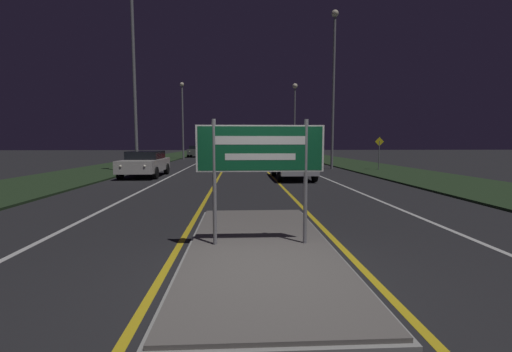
# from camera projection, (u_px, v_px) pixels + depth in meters

# --- Properties ---
(ground_plane) EXTENTS (160.00, 160.00, 0.00)m
(ground_plane) POSITION_uv_depth(u_px,v_px,m) (266.00, 277.00, 4.85)
(ground_plane) COLOR #232326
(median_island) EXTENTS (2.58, 6.15, 0.10)m
(median_island) POSITION_uv_depth(u_px,v_px,m) (260.00, 247.00, 6.09)
(median_island) COLOR #999993
(median_island) RESTS_ON ground_plane
(verge_left) EXTENTS (5.00, 100.00, 0.08)m
(verge_left) POSITION_uv_depth(u_px,v_px,m) (110.00, 169.00, 24.25)
(verge_left) COLOR #23381E
(verge_left) RESTS_ON ground_plane
(verge_right) EXTENTS (5.00, 100.00, 0.08)m
(verge_right) POSITION_uv_depth(u_px,v_px,m) (373.00, 168.00, 25.20)
(verge_right) COLOR #23381E
(verge_right) RESTS_ON ground_plane
(centre_line_yellow_left) EXTENTS (0.12, 70.00, 0.01)m
(centre_line_yellow_left) POSITION_uv_depth(u_px,v_px,m) (226.00, 164.00, 29.63)
(centre_line_yellow_left) COLOR gold
(centre_line_yellow_left) RESTS_ON ground_plane
(centre_line_yellow_right) EXTENTS (0.12, 70.00, 0.01)m
(centre_line_yellow_right) POSITION_uv_depth(u_px,v_px,m) (260.00, 164.00, 29.77)
(centre_line_yellow_right) COLOR gold
(centre_line_yellow_right) RESTS_ON ground_plane
(lane_line_white_left) EXTENTS (0.12, 70.00, 0.01)m
(lane_line_white_left) POSITION_uv_depth(u_px,v_px,m) (195.00, 164.00, 29.49)
(lane_line_white_left) COLOR silver
(lane_line_white_left) RESTS_ON ground_plane
(lane_line_white_right) EXTENTS (0.12, 70.00, 0.01)m
(lane_line_white_right) POSITION_uv_depth(u_px,v_px,m) (291.00, 164.00, 29.91)
(lane_line_white_right) COLOR silver
(lane_line_white_right) RESTS_ON ground_plane
(edge_line_white_left) EXTENTS (0.10, 70.00, 0.01)m
(edge_line_white_left) POSITION_uv_depth(u_px,v_px,m) (159.00, 164.00, 29.34)
(edge_line_white_left) COLOR silver
(edge_line_white_left) RESTS_ON ground_plane
(edge_line_white_right) EXTENTS (0.10, 70.00, 0.01)m
(edge_line_white_right) POSITION_uv_depth(u_px,v_px,m) (325.00, 164.00, 30.06)
(edge_line_white_right) COLOR silver
(edge_line_white_right) RESTS_ON ground_plane
(highway_sign) EXTENTS (2.22, 0.07, 2.20)m
(highway_sign) POSITION_uv_depth(u_px,v_px,m) (260.00, 155.00, 5.93)
(highway_sign) COLOR gray
(highway_sign) RESTS_ON median_island
(streetlight_left_near) EXTENTS (0.54, 0.54, 10.87)m
(streetlight_left_near) POSITION_uv_depth(u_px,v_px,m) (134.00, 56.00, 19.85)
(streetlight_left_near) COLOR gray
(streetlight_left_near) RESTS_ON ground_plane
(streetlight_left_far) EXTENTS (0.45, 0.45, 8.46)m
(streetlight_left_far) POSITION_uv_depth(u_px,v_px,m) (183.00, 113.00, 37.88)
(streetlight_left_far) COLOR gray
(streetlight_left_far) RESTS_ON ground_plane
(streetlight_right_near) EXTENTS (0.48, 0.48, 10.91)m
(streetlight_right_near) POSITION_uv_depth(u_px,v_px,m) (334.00, 74.00, 23.74)
(streetlight_right_near) COLOR gray
(streetlight_right_near) RESTS_ON ground_plane
(streetlight_right_far) EXTENTS (0.62, 0.62, 9.04)m
(streetlight_right_far) POSITION_uv_depth(u_px,v_px,m) (295.00, 106.00, 41.79)
(streetlight_right_far) COLOR gray
(streetlight_right_far) RESTS_ON ground_plane
(car_receding_0) EXTENTS (1.92, 4.73, 1.33)m
(car_receding_0) POSITION_uv_depth(u_px,v_px,m) (293.00, 165.00, 17.88)
(car_receding_0) COLOR #B7B7BC
(car_receding_0) RESTS_ON ground_plane
(car_receding_1) EXTENTS (1.99, 4.61, 1.40)m
(car_receding_1) POSITION_uv_depth(u_px,v_px,m) (308.00, 155.00, 31.16)
(car_receding_1) COLOR maroon
(car_receding_1) RESTS_ON ground_plane
(car_approaching_0) EXTENTS (2.02, 4.49, 1.41)m
(car_approaching_0) POSITION_uv_depth(u_px,v_px,m) (145.00, 163.00, 18.99)
(car_approaching_0) COLOR silver
(car_approaching_0) RESTS_ON ground_plane
(car_approaching_1) EXTENTS (1.89, 4.33, 1.32)m
(car_approaching_1) POSITION_uv_depth(u_px,v_px,m) (215.00, 155.00, 32.66)
(car_approaching_1) COLOR maroon
(car_approaching_1) RESTS_ON ground_plane
(car_approaching_2) EXTENTS (1.97, 4.40, 1.47)m
(car_approaching_2) POSITION_uv_depth(u_px,v_px,m) (196.00, 151.00, 44.26)
(car_approaching_2) COLOR #4C514C
(car_approaching_2) RESTS_ON ground_plane
(warning_sign) EXTENTS (0.60, 0.06, 2.16)m
(warning_sign) POSITION_uv_depth(u_px,v_px,m) (379.00, 150.00, 22.72)
(warning_sign) COLOR gray
(warning_sign) RESTS_ON verge_right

